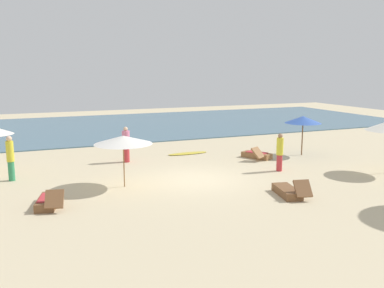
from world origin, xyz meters
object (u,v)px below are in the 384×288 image
lounger_2 (48,201)px  surfboard (188,153)px  umbrella_0 (123,140)px  person_5 (10,158)px  umbrella_3 (303,120)px  lounger_1 (257,155)px  person_3 (126,144)px  lounger_0 (289,191)px  person_1 (280,152)px

lounger_2 → surfboard: bearing=39.8°
umbrella_0 → person_5: (-3.99, 2.62, -0.88)m
umbrella_0 → umbrella_3: bearing=13.1°
lounger_1 → person_5: size_ratio=0.97×
lounger_2 → person_3: size_ratio=1.04×
lounger_0 → lounger_2: bearing=165.5°
lounger_1 → surfboard: (-2.79, 2.36, -0.14)m
surfboard → person_5: bearing=-165.4°
umbrella_3 → person_1: 4.08m
lounger_1 → surfboard: size_ratio=0.80×
lounger_0 → lounger_2: lounger_0 is taller
lounger_0 → surfboard: size_ratio=0.80×
lounger_0 → surfboard: 8.29m
lounger_1 → surfboard: bearing=139.8°
person_1 → person_3: 7.27m
person_1 → surfboard: (-2.33, 5.02, -0.82)m
umbrella_0 → umbrella_3: (10.00, 2.32, 0.04)m
person_5 → person_1: bearing=-14.3°
lounger_2 → person_1: bearing=7.0°
umbrella_3 → person_3: umbrella_3 is taller
umbrella_0 → person_1: (6.92, -0.16, -0.97)m
umbrella_3 → surfboard: (-5.41, 2.54, -1.83)m
umbrella_3 → lounger_1: size_ratio=1.15×
lounger_1 → lounger_0: bearing=-111.1°
lounger_1 → lounger_2: size_ratio=1.00×
umbrella_3 → person_3: (-8.88, 1.89, -1.00)m
lounger_0 → lounger_2: 8.24m
umbrella_0 → person_1: bearing=-1.3°
person_5 → surfboard: 8.92m
umbrella_0 → person_1: umbrella_0 is taller
umbrella_0 → person_3: (1.12, 4.22, -0.96)m
person_1 → lounger_0: bearing=-119.1°
lounger_1 → umbrella_3: bearing=-3.9°
surfboard → umbrella_0: bearing=-133.4°
lounger_0 → person_5: 10.95m
lounger_0 → person_3: (-3.99, 7.63, 0.69)m
person_1 → lounger_2: bearing=-173.0°
lounger_0 → surfboard: (-0.51, 8.28, -0.13)m
umbrella_0 → lounger_1: 7.97m
person_5 → lounger_2: bearing=-74.3°
lounger_0 → person_5: (-9.10, 6.04, 0.78)m
lounger_2 → umbrella_0: bearing=25.3°
lounger_1 → person_5: (-11.38, 0.12, 0.77)m
person_5 → surfboard: (8.58, 2.24, -0.91)m
umbrella_3 → person_5: (-13.99, 0.30, -0.91)m
lounger_1 → surfboard: 3.66m
lounger_1 → person_1: bearing=-99.9°
umbrella_0 → lounger_2: 3.58m
lounger_1 → person_1: 2.79m
umbrella_3 → person_1: size_ratio=1.22×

